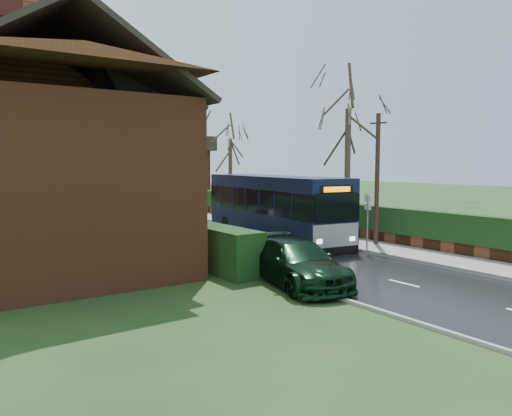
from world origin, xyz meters
TOP-DOWN VIEW (x-y plane):
  - ground at (0.00, 0.00)m, footprint 140.00×140.00m
  - road at (0.00, 10.00)m, footprint 6.00×100.00m
  - pavement at (4.25, 10.00)m, footprint 2.50×100.00m
  - kerb_right at (3.05, 10.00)m, footprint 0.12×100.00m
  - kerb_left at (-3.05, 10.00)m, footprint 0.12×100.00m
  - front_hedge at (-3.90, 5.00)m, footprint 1.20×16.00m
  - picket_fence at (-3.15, 5.00)m, footprint 0.10×16.00m
  - right_wall_hedge at (5.80, 10.00)m, footprint 0.60×50.00m
  - brick_house at (-8.73, 4.78)m, footprint 9.30×14.60m
  - bus at (2.20, 4.09)m, footprint 3.68×10.91m
  - car_silver at (-1.50, 7.25)m, footprint 2.36×4.41m
  - car_green at (-2.90, -4.06)m, footprint 2.98×5.25m
  - car_distant at (2.00, 44.86)m, footprint 1.32×3.59m
  - bus_stop_sign at (3.20, -1.39)m, footprint 0.08×0.39m
  - telegraph_pole at (4.80, -0.45)m, footprint 0.29×0.78m
  - tree_right_near at (6.91, 3.61)m, footprint 4.56×4.56m
  - tree_right_far at (8.02, 17.87)m, footprint 4.32×4.32m

SIDE VIEW (x-z plane):
  - ground at x=0.00m, z-range 0.00..0.00m
  - road at x=0.00m, z-range 0.00..0.02m
  - kerb_left at x=-3.05m, z-range 0.00..0.10m
  - pavement at x=4.25m, z-range 0.00..0.14m
  - kerb_right at x=3.05m, z-range 0.00..0.14m
  - picket_fence at x=-3.15m, z-range 0.00..0.90m
  - car_distant at x=2.00m, z-range 0.00..1.17m
  - car_silver at x=-1.50m, z-range 0.00..1.43m
  - car_green at x=-2.90m, z-range 0.00..1.43m
  - front_hedge at x=-3.90m, z-range 0.00..1.60m
  - right_wall_hedge at x=5.80m, z-range 0.12..1.92m
  - bus at x=2.20m, z-range -0.01..3.24m
  - bus_stop_sign at x=3.20m, z-range 0.41..2.97m
  - telegraph_pole at x=4.80m, z-range 0.04..6.22m
  - brick_house at x=-8.73m, z-range -0.77..9.53m
  - tree_right_far at x=8.02m, z-range 2.06..10.40m
  - tree_right_near at x=6.91m, z-range 2.43..12.27m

